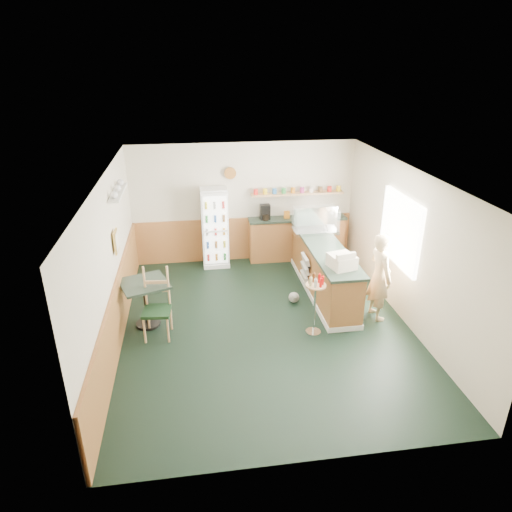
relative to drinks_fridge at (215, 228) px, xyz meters
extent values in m
plane|color=black|center=(0.68, -2.74, -0.89)|extent=(6.00, 6.00, 0.00)
cube|color=beige|center=(0.68, 0.27, 0.46)|extent=(5.00, 0.02, 2.70)
cube|color=beige|center=(-1.83, -2.74, 0.46)|extent=(0.02, 6.00, 2.70)
cube|color=beige|center=(3.19, -2.74, 0.46)|extent=(0.02, 6.00, 2.70)
cube|color=white|center=(0.68, -2.74, 1.82)|extent=(5.00, 6.00, 0.02)
cube|color=#A96136|center=(0.68, 0.23, -0.39)|extent=(4.98, 0.05, 1.00)
cube|color=#A96136|center=(-1.79, -2.74, -0.39)|extent=(0.05, 5.98, 1.00)
cube|color=white|center=(3.14, -2.44, 0.66)|extent=(0.06, 1.45, 1.25)
cube|color=gold|center=(-1.77, -2.24, 0.66)|extent=(0.03, 0.32, 0.38)
cube|color=white|center=(-1.72, -1.74, 1.36)|extent=(0.18, 1.20, 0.03)
cylinder|color=#9C6027|center=(0.38, 0.20, 1.16)|extent=(0.26, 0.04, 0.26)
cube|color=#A96136|center=(2.03, -1.66, -0.41)|extent=(0.60, 2.95, 0.95)
cube|color=white|center=(2.03, -1.66, -0.84)|extent=(0.64, 2.97, 0.10)
cube|color=#2B3B2F|center=(2.03, -1.66, 0.10)|extent=(0.68, 3.01, 0.05)
cube|color=#A96136|center=(1.88, 0.06, -0.41)|extent=(2.20, 0.38, 0.95)
cube|color=#2B3B2F|center=(1.88, 0.06, 0.10)|extent=(2.24, 0.42, 0.05)
cube|color=tan|center=(1.88, 0.14, 0.66)|extent=(2.10, 0.22, 0.04)
cube|color=black|center=(1.13, 0.06, 0.29)|extent=(0.22, 0.18, 0.34)
cylinder|color=#B2664C|center=(0.93, 0.14, 0.74)|extent=(0.10, 0.10, 0.12)
cylinder|color=#B2664C|center=(1.15, 0.14, 0.74)|extent=(0.10, 0.10, 0.12)
cylinder|color=#B2664C|center=(1.36, 0.14, 0.74)|extent=(0.10, 0.10, 0.12)
cylinder|color=#B2664C|center=(1.57, 0.14, 0.74)|extent=(0.10, 0.10, 0.12)
cylinder|color=#B2664C|center=(1.78, 0.14, 0.74)|extent=(0.10, 0.10, 0.12)
cylinder|color=#B2664C|center=(1.99, 0.14, 0.74)|extent=(0.10, 0.10, 0.12)
cylinder|color=#B2664C|center=(2.20, 0.14, 0.74)|extent=(0.10, 0.10, 0.12)
cylinder|color=#B2664C|center=(2.41, 0.14, 0.74)|extent=(0.10, 0.10, 0.12)
cylinder|color=#B2664C|center=(2.62, 0.14, 0.74)|extent=(0.10, 0.10, 0.12)
cylinder|color=#B2664C|center=(2.83, 0.14, 0.74)|extent=(0.10, 0.10, 0.12)
cube|color=white|center=(0.00, 0.04, 0.00)|extent=(0.59, 0.42, 1.77)
cube|color=white|center=(0.00, -0.19, 0.01)|extent=(0.49, 0.02, 1.57)
cube|color=silver|center=(0.00, -0.26, 0.01)|extent=(0.53, 0.02, 1.62)
cube|color=silver|center=(2.03, -0.91, 0.16)|extent=(0.92, 0.48, 0.06)
cube|color=silver|center=(2.03, -0.91, 0.42)|extent=(0.90, 0.46, 0.46)
cube|color=beige|center=(2.03, -2.66, 0.24)|extent=(0.49, 0.50, 0.23)
imported|color=tan|center=(2.73, -2.72, -0.08)|extent=(0.46, 0.59, 1.62)
cylinder|color=silver|center=(1.47, -3.07, -0.88)|extent=(0.27, 0.27, 0.02)
cylinder|color=silver|center=(1.47, -3.07, -0.43)|extent=(0.04, 0.04, 0.90)
cylinder|color=tan|center=(1.47, -3.07, 0.02)|extent=(0.34, 0.34, 0.02)
cylinder|color=red|center=(1.58, -3.09, 0.11)|extent=(0.05, 0.05, 0.15)
cylinder|color=red|center=(1.55, -3.00, 0.11)|extent=(0.05, 0.05, 0.15)
cylinder|color=red|center=(1.46, -2.97, 0.11)|extent=(0.05, 0.05, 0.15)
cylinder|color=red|center=(1.38, -3.01, 0.11)|extent=(0.05, 0.05, 0.15)
cylinder|color=red|center=(1.37, -3.11, 0.11)|extent=(0.05, 0.05, 0.15)
cylinder|color=red|center=(1.43, -3.17, 0.11)|extent=(0.05, 0.05, 0.15)
cylinder|color=red|center=(1.53, -3.16, 0.11)|extent=(0.05, 0.05, 0.15)
cube|color=black|center=(1.69, -1.59, -0.64)|extent=(0.05, 0.47, 0.03)
cube|color=silver|center=(1.67, -1.59, -0.57)|extent=(0.09, 0.43, 0.16)
cube|color=black|center=(1.69, -1.59, -0.44)|extent=(0.05, 0.47, 0.03)
cube|color=silver|center=(1.67, -1.59, -0.37)|extent=(0.09, 0.43, 0.16)
cube|color=black|center=(1.69, -1.59, -0.25)|extent=(0.05, 0.47, 0.03)
cube|color=silver|center=(1.67, -1.59, -0.18)|extent=(0.09, 0.43, 0.16)
cylinder|color=black|center=(-1.37, -2.41, -0.86)|extent=(0.44, 0.44, 0.04)
cylinder|color=black|center=(-1.37, -2.41, -0.47)|extent=(0.09, 0.09, 0.76)
cube|color=#2B3B2F|center=(-1.37, -2.41, -0.07)|extent=(0.97, 0.97, 0.04)
cube|color=black|center=(-1.16, -2.80, -0.40)|extent=(0.49, 0.49, 0.05)
cylinder|color=tan|center=(-1.35, -3.00, -0.65)|extent=(0.04, 0.04, 0.47)
cylinder|color=tan|center=(-0.97, -3.00, -0.65)|extent=(0.04, 0.04, 0.47)
cylinder|color=tan|center=(-1.35, -2.61, -0.65)|extent=(0.04, 0.04, 0.47)
cylinder|color=tan|center=(-0.97, -2.61, -0.65)|extent=(0.04, 0.04, 0.47)
cube|color=tan|center=(-1.16, -2.60, -0.04)|extent=(0.41, 0.08, 0.73)
sphere|color=gray|center=(1.37, -2.00, -0.78)|extent=(0.21, 0.21, 0.21)
sphere|color=gray|center=(1.37, -2.10, -0.70)|extent=(0.12, 0.12, 0.12)
camera|label=1|loc=(-0.48, -9.55, 3.49)|focal=32.00mm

